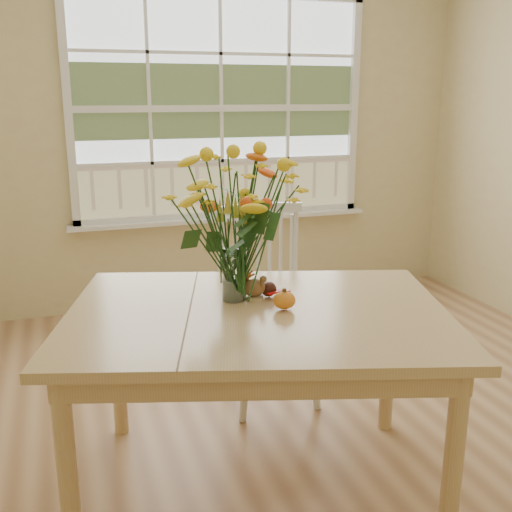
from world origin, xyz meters
name	(u,v)px	position (x,y,z in m)	size (l,w,h in m)	color
floor	(343,439)	(0.00, 0.00, -0.01)	(4.00, 4.50, 0.01)	#A0734D
wall_back	(220,134)	(0.00, 2.25, 1.35)	(4.00, 0.02, 2.70)	#D8C18A
window	(221,111)	(0.00, 2.21, 1.53)	(2.42, 0.12, 1.74)	silver
dining_table	(258,331)	(-0.52, -0.21, 0.72)	(1.77, 1.47, 0.82)	tan
windsor_chair	(264,295)	(-0.21, 0.59, 0.58)	(0.49, 0.47, 1.05)	white
flower_vase	(233,223)	(-0.58, -0.06, 1.15)	(0.46, 0.46, 0.55)	white
pumpkin	(284,301)	(-0.42, -0.24, 0.85)	(0.09, 0.09, 0.07)	orange
turkey_figurine	(254,288)	(-0.49, -0.08, 0.86)	(0.10, 0.08, 0.12)	#CCB78C
dark_gourd	(268,290)	(-0.42, -0.07, 0.85)	(0.13, 0.08, 0.06)	#38160F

